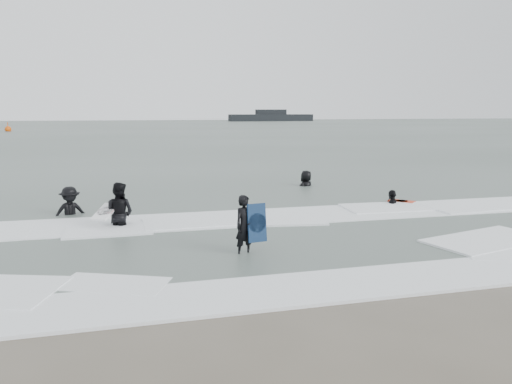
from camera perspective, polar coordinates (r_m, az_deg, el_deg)
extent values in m
plane|color=brown|center=(11.02, 6.33, -9.83)|extent=(320.00, 320.00, 0.00)
plane|color=#47544C|center=(89.89, -11.60, 6.97)|extent=(320.00, 320.00, 0.00)
imported|color=black|center=(12.60, -1.26, -7.28)|extent=(0.67, 0.57, 1.56)
imported|color=black|center=(16.13, -15.30, -3.89)|extent=(1.19, 1.11, 1.96)
imported|color=black|center=(18.23, -20.41, -2.63)|extent=(1.37, 1.04, 1.88)
imported|color=black|center=(19.65, 15.26, -1.53)|extent=(0.93, 1.10, 1.76)
imported|color=black|center=(23.72, 5.75, 0.60)|extent=(1.11, 1.09, 1.93)
cube|color=white|center=(10.48, 7.48, -10.69)|extent=(30.03, 2.32, 0.07)
cube|color=white|center=(16.55, -0.83, -3.06)|extent=(30.00, 2.60, 0.09)
sphere|color=#DA4C09|center=(91.46, -26.48, 6.44)|extent=(1.00, 1.00, 1.00)
cylinder|color=#DA4C09|center=(91.44, -26.51, 6.85)|extent=(0.10, 0.10, 1.00)
cube|color=black|center=(154.47, 1.71, 8.49)|extent=(25.77, 4.60, 2.02)
cube|color=black|center=(154.45, 1.72, 9.13)|extent=(9.20, 2.76, 1.47)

